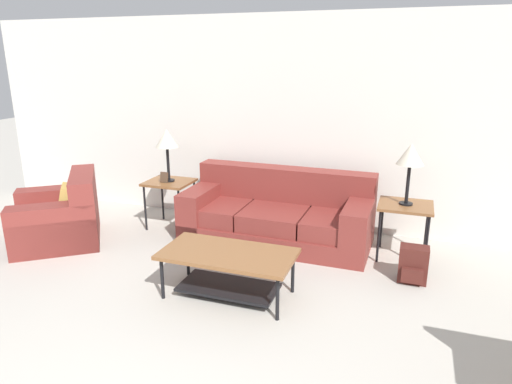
{
  "coord_description": "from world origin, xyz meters",
  "views": [
    {
      "loc": [
        1.41,
        -1.23,
        2.11
      ],
      "look_at": [
        -0.03,
        2.9,
        0.8
      ],
      "focal_mm": 32.0,
      "sensor_mm": 36.0,
      "label": 1
    }
  ],
  "objects_px": {
    "couch": "(278,216)",
    "backpack": "(413,265)",
    "side_table_left": "(169,186)",
    "table_lamp_right": "(411,156)",
    "side_table_right": "(405,210)",
    "coffee_table": "(228,263)",
    "table_lamp_left": "(167,140)",
    "armchair": "(61,218)"
  },
  "relations": [
    {
      "from": "couch",
      "to": "table_lamp_left",
      "type": "distance_m",
      "value": 1.64
    },
    {
      "from": "armchair",
      "to": "backpack",
      "type": "relative_size",
      "value": 3.69
    },
    {
      "from": "coffee_table",
      "to": "table_lamp_right",
      "type": "relative_size",
      "value": 1.84
    },
    {
      "from": "side_table_left",
      "to": "side_table_right",
      "type": "height_order",
      "value": "same"
    },
    {
      "from": "side_table_left",
      "to": "armchair",
      "type": "bearing_deg",
      "value": -139.41
    },
    {
      "from": "side_table_left",
      "to": "backpack",
      "type": "relative_size",
      "value": 1.67
    },
    {
      "from": "coffee_table",
      "to": "table_lamp_left",
      "type": "xyz_separation_m",
      "value": [
        -1.37,
        1.38,
        0.81
      ]
    },
    {
      "from": "table_lamp_right",
      "to": "backpack",
      "type": "xyz_separation_m",
      "value": [
        0.12,
        -0.55,
        -0.95
      ]
    },
    {
      "from": "side_table_left",
      "to": "table_lamp_left",
      "type": "height_order",
      "value": "table_lamp_left"
    },
    {
      "from": "side_table_left",
      "to": "table_lamp_right",
      "type": "relative_size",
      "value": 0.93
    },
    {
      "from": "armchair",
      "to": "backpack",
      "type": "bearing_deg",
      "value": 4.18
    },
    {
      "from": "table_lamp_right",
      "to": "backpack",
      "type": "distance_m",
      "value": 1.11
    },
    {
      "from": "coffee_table",
      "to": "table_lamp_right",
      "type": "height_order",
      "value": "table_lamp_right"
    },
    {
      "from": "side_table_right",
      "to": "coffee_table",
      "type": "bearing_deg",
      "value": -136.58
    },
    {
      "from": "coffee_table",
      "to": "side_table_left",
      "type": "bearing_deg",
      "value": 134.69
    },
    {
      "from": "couch",
      "to": "armchair",
      "type": "relative_size",
      "value": 1.63
    },
    {
      "from": "armchair",
      "to": "side_table_left",
      "type": "xyz_separation_m",
      "value": [
        0.98,
        0.84,
        0.25
      ]
    },
    {
      "from": "table_lamp_right",
      "to": "table_lamp_left",
      "type": "bearing_deg",
      "value": 180.0
    },
    {
      "from": "coffee_table",
      "to": "table_lamp_left",
      "type": "height_order",
      "value": "table_lamp_left"
    },
    {
      "from": "table_lamp_right",
      "to": "side_table_right",
      "type": "bearing_deg",
      "value": -90.0
    },
    {
      "from": "side_table_left",
      "to": "side_table_right",
      "type": "distance_m",
      "value": 2.83
    },
    {
      "from": "couch",
      "to": "side_table_left",
      "type": "bearing_deg",
      "value": -179.07
    },
    {
      "from": "armchair",
      "to": "table_lamp_left",
      "type": "xyz_separation_m",
      "value": [
        0.98,
        0.84,
        0.84
      ]
    },
    {
      "from": "couch",
      "to": "table_lamp_right",
      "type": "distance_m",
      "value": 1.64
    },
    {
      "from": "side_table_left",
      "to": "table_lamp_right",
      "type": "xyz_separation_m",
      "value": [
        2.83,
        0.0,
        0.58
      ]
    },
    {
      "from": "armchair",
      "to": "side_table_right",
      "type": "distance_m",
      "value": 3.91
    },
    {
      "from": "couch",
      "to": "armchair",
      "type": "height_order",
      "value": "couch"
    },
    {
      "from": "armchair",
      "to": "coffee_table",
      "type": "relative_size",
      "value": 1.12
    },
    {
      "from": "armchair",
      "to": "side_table_right",
      "type": "height_order",
      "value": "armchair"
    },
    {
      "from": "side_table_left",
      "to": "table_lamp_right",
      "type": "height_order",
      "value": "table_lamp_right"
    },
    {
      "from": "backpack",
      "to": "side_table_right",
      "type": "bearing_deg",
      "value": 102.5
    },
    {
      "from": "table_lamp_right",
      "to": "backpack",
      "type": "relative_size",
      "value": 1.8
    },
    {
      "from": "couch",
      "to": "side_table_right",
      "type": "xyz_separation_m",
      "value": [
        1.41,
        -0.02,
        0.25
      ]
    },
    {
      "from": "side_table_right",
      "to": "backpack",
      "type": "relative_size",
      "value": 1.67
    },
    {
      "from": "coffee_table",
      "to": "backpack",
      "type": "xyz_separation_m",
      "value": [
        1.58,
        0.83,
        -0.14
      ]
    },
    {
      "from": "side_table_left",
      "to": "table_lamp_right",
      "type": "bearing_deg",
      "value": 0.0
    },
    {
      "from": "couch",
      "to": "side_table_left",
      "type": "height_order",
      "value": "couch"
    },
    {
      "from": "armchair",
      "to": "table_lamp_right",
      "type": "xyz_separation_m",
      "value": [
        3.81,
        0.84,
        0.84
      ]
    },
    {
      "from": "backpack",
      "to": "table_lamp_left",
      "type": "bearing_deg",
      "value": 169.37
    },
    {
      "from": "table_lamp_right",
      "to": "backpack",
      "type": "height_order",
      "value": "table_lamp_right"
    },
    {
      "from": "couch",
      "to": "backpack",
      "type": "distance_m",
      "value": 1.64
    },
    {
      "from": "armchair",
      "to": "side_table_left",
      "type": "bearing_deg",
      "value": 40.59
    }
  ]
}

